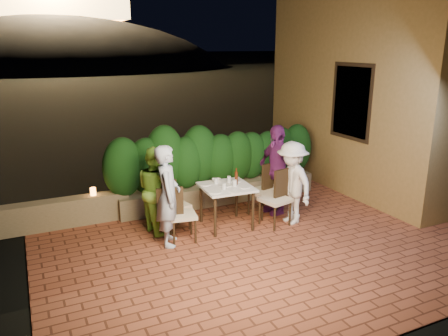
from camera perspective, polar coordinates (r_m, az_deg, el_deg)
ground at (r=7.11m, az=5.80°, el=-10.45°), size 400.00×400.00×0.00m
terrace_floor at (r=7.52m, az=3.81°, el=-9.33°), size 7.00×6.00×0.15m
building_wall at (r=10.19m, az=18.13°, el=11.58°), size 1.60×5.00×5.00m
window_pane at (r=9.35m, az=16.43°, el=8.31°), size 0.08×1.00×1.40m
window_frame at (r=9.34m, az=16.38°, el=8.31°), size 0.06×1.15×1.55m
planter at (r=8.99m, az=-0.61°, el=-3.12°), size 4.20×0.55×0.40m
hedge at (r=8.78m, az=-0.62°, el=1.52°), size 4.00×0.70×1.10m
parapet at (r=8.26m, az=-19.95°, el=-5.49°), size 2.20×0.30×0.50m
hill at (r=66.03m, az=-20.74°, el=8.60°), size 52.00×40.00×22.00m
dining_table at (r=7.71m, az=0.32°, el=-5.01°), size 0.89×0.89×0.75m
plate_nw at (r=7.27m, az=-1.20°, el=-3.13°), size 0.22×0.22×0.01m
plate_sw at (r=7.67m, az=-2.44°, el=-2.13°), size 0.21×0.21×0.01m
plate_ne at (r=7.53m, az=2.73°, el=-2.49°), size 0.20×0.20×0.01m
plate_se at (r=7.86m, az=1.62°, el=-1.68°), size 0.19×0.19×0.01m
plate_centre at (r=7.60m, az=0.18°, el=-2.28°), size 0.23×0.23×0.01m
plate_front at (r=7.30m, az=1.45°, el=-3.08°), size 0.19×0.19×0.01m
glass_nw at (r=7.40m, az=0.01°, el=-2.39°), size 0.07×0.07×0.11m
glass_sw at (r=7.69m, az=-1.06°, el=-1.71°), size 0.06×0.06×0.11m
glass_ne at (r=7.55m, az=1.41°, el=-1.99°), size 0.07×0.07×0.12m
glass_se at (r=7.77m, az=0.67°, el=-1.48°), size 0.07×0.07×0.12m
beer_bottle at (r=7.64m, az=1.61°, el=-1.09°), size 0.06×0.06×0.29m
bowl at (r=7.84m, az=-0.98°, el=-1.59°), size 0.21×0.21×0.04m
chair_left_front at (r=7.17m, az=-5.45°, el=-5.98°), size 0.50×0.50×0.93m
chair_left_back at (r=7.62m, az=-6.38°, el=-4.74°), size 0.50×0.50×0.91m
chair_right_front at (r=7.78m, az=6.71°, el=-3.95°), size 0.56×0.56×1.01m
chair_right_back at (r=8.20m, az=5.12°, el=-2.91°), size 0.55×0.55×0.99m
diner_blue at (r=6.95m, az=-7.32°, el=-3.62°), size 0.57×0.69×1.64m
diner_green at (r=7.49m, az=-8.84°, el=-2.83°), size 0.67×0.81×1.49m
diner_white at (r=7.85m, az=8.85°, el=-1.94°), size 0.63×1.01×1.50m
diner_purple at (r=8.27m, az=6.84°, el=-0.19°), size 0.49×1.03×1.71m
parapet_lamp at (r=8.21m, az=-16.73°, el=-2.96°), size 0.10×0.10×0.14m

